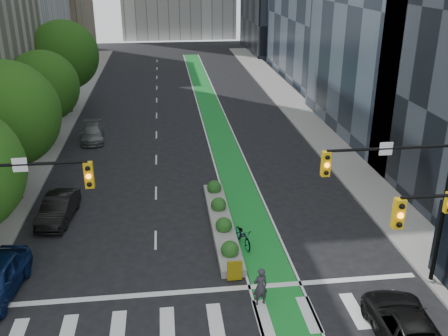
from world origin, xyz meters
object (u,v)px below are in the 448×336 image
object	(u,v)px
bicycle	(243,236)
cyclist	(260,287)
parked_car_right	(405,326)
parked_car_left_far	(92,133)
median_planter	(222,221)
parked_car_left_mid	(58,208)

from	to	relation	value
bicycle	cyclist	size ratio (longest dim) A/B	1.12
parked_car_right	parked_car_left_far	bearing A→B (deg)	-57.07
parked_car_left_far	parked_car_right	xyz separation A→B (m)	(15.02, -26.18, 0.07)
parked_car_right	median_planter	bearing A→B (deg)	-55.86
parked_car_right	cyclist	bearing A→B (deg)	-26.32
parked_car_right	parked_car_left_mid	bearing A→B (deg)	-35.09
bicycle	parked_car_left_mid	bearing A→B (deg)	146.24
bicycle	cyclist	xyz separation A→B (m)	(-0.07, -5.04, 0.38)
median_planter	parked_car_left_mid	xyz separation A→B (m)	(-9.24, 1.99, 0.35)
cyclist	parked_car_right	size ratio (longest dim) A/B	0.36
cyclist	parked_car_right	xyz separation A→B (m)	(5.19, -2.92, -0.21)
median_planter	parked_car_right	distance (m)	11.69
cyclist	parked_car_left_far	bearing A→B (deg)	-81.08
median_planter	parked_car_left_mid	size ratio (longest dim) A/B	2.33
cyclist	parked_car_left_far	distance (m)	25.26
parked_car_left_far	parked_car_right	size ratio (longest dim) A/B	0.87
parked_car_left_mid	parked_car_right	xyz separation A→B (m)	(15.27, -12.00, -0.02)
cyclist	parked_car_left_far	world-z (taller)	cyclist
cyclist	parked_car_left_mid	bearing A→B (deg)	-56.01
parked_car_left_far	median_planter	bearing A→B (deg)	-66.14
cyclist	parked_car_right	bearing A→B (deg)	136.59
cyclist	parked_car_left_mid	world-z (taller)	cyclist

